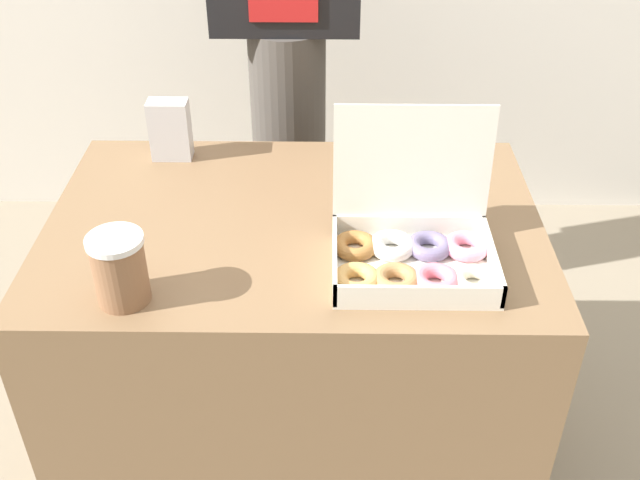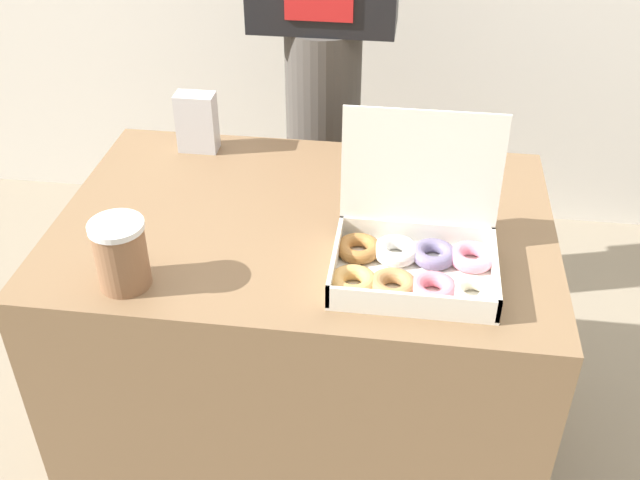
{
  "view_description": "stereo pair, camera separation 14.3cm",
  "coord_description": "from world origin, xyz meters",
  "views": [
    {
      "loc": [
        0.07,
        -1.36,
        1.64
      ],
      "look_at": [
        0.06,
        -0.18,
        0.82
      ],
      "focal_mm": 42.0,
      "sensor_mm": 36.0,
      "label": 1
    },
    {
      "loc": [
        0.22,
        -1.34,
        1.64
      ],
      "look_at": [
        0.06,
        -0.18,
        0.82
      ],
      "focal_mm": 42.0,
      "sensor_mm": 36.0,
      "label": 2
    }
  ],
  "objects": [
    {
      "name": "coffee_cup",
      "position": [
        -0.31,
        -0.27,
        0.81
      ],
      "size": [
        0.1,
        0.1,
        0.14
      ],
      "color": "#8C6042",
      "rests_on": "table"
    },
    {
      "name": "napkin_holder",
      "position": [
        -0.31,
        0.28,
        0.81
      ],
      "size": [
        0.1,
        0.05,
        0.15
      ],
      "color": "silver",
      "rests_on": "table"
    },
    {
      "name": "ground_plane",
      "position": [
        0.0,
        0.0,
        0.0
      ],
      "size": [
        14.0,
        14.0,
        0.0
      ],
      "primitive_type": "plane",
      "color": "gray"
    },
    {
      "name": "donut_box",
      "position": [
        0.24,
        -0.16,
        0.78
      ],
      "size": [
        0.35,
        0.26,
        0.29
      ],
      "color": "white",
      "rests_on": "table"
    },
    {
      "name": "table",
      "position": [
        0.0,
        0.0,
        0.37
      ],
      "size": [
        1.08,
        0.73,
        0.74
      ],
      "color": "brown",
      "rests_on": "ground_plane"
    },
    {
      "name": "person_customer",
      "position": [
        -0.04,
        0.65,
        1.0
      ],
      "size": [
        0.4,
        0.23,
        1.79
      ],
      "color": "#4C4742",
      "rests_on": "ground_plane"
    }
  ]
}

